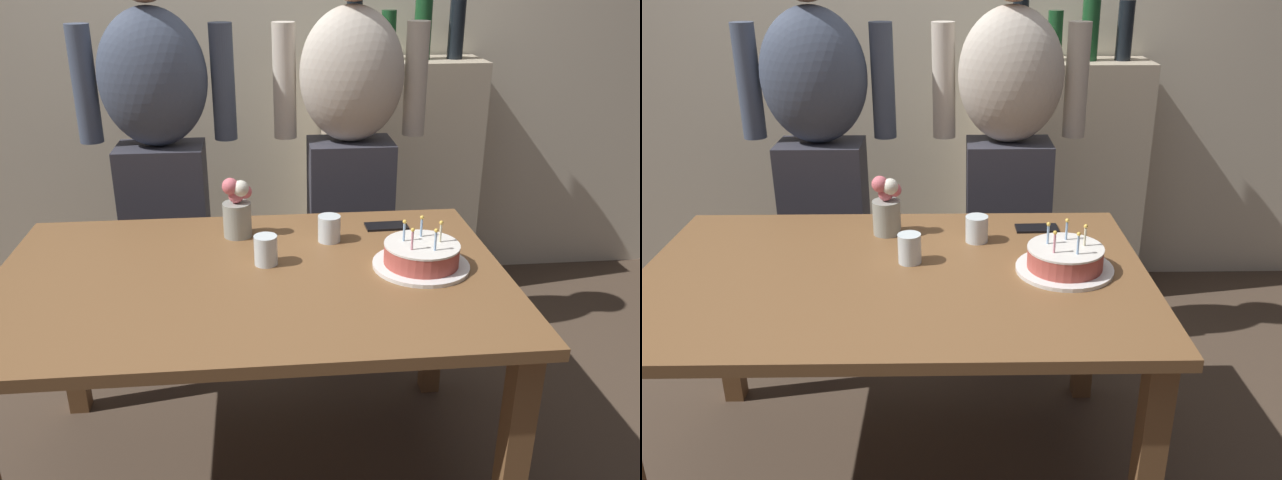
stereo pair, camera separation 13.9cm
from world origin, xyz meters
The scene contains 11 objects.
ground_plane centered at (0.00, 0.00, 0.00)m, with size 10.00×10.00×0.00m, color #47382B.
back_wall centered at (0.00, 1.55, 1.30)m, with size 5.20×0.10×2.60m, color beige.
dining_table centered at (0.00, 0.00, 0.64)m, with size 1.50×0.96×0.74m.
birthday_cake centered at (0.51, 0.00, 0.78)m, with size 0.29×0.29×0.14m.
water_glass_near centered at (0.25, 0.23, 0.78)m, with size 0.07×0.07×0.09m, color silver.
water_glass_far centered at (0.04, 0.07, 0.79)m, with size 0.07×0.07×0.09m, color silver.
cell_phone centered at (0.46, 0.32, 0.74)m, with size 0.14×0.07×0.01m, color black.
flower_vase centered at (-0.04, 0.30, 0.83)m, with size 0.10×0.09×0.20m.
person_man_bearded centered at (-0.35, 0.81, 0.87)m, with size 0.61×0.27×1.66m.
person_woman_cardigan centered at (0.41, 0.81, 0.87)m, with size 0.61×0.27×1.66m.
shelf_cabinet centered at (0.73, 1.33, 0.60)m, with size 0.74×0.30×1.45m.
Camera 2 is at (0.17, -1.74, 1.58)m, focal length 36.67 mm.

